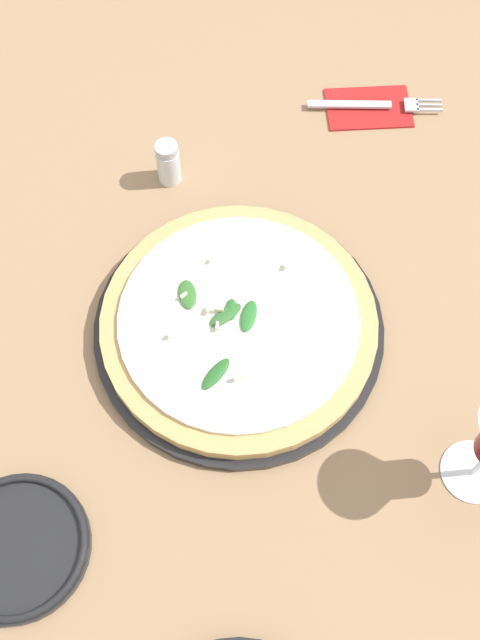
{
  "coord_description": "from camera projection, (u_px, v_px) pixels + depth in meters",
  "views": [
    {
      "loc": [
        0.09,
        -0.43,
        0.83
      ],
      "look_at": [
        0.0,
        -0.04,
        0.03
      ],
      "focal_mm": 42.0,
      "sensor_mm": 36.0,
      "label": 1
    }
  ],
  "objects": [
    {
      "name": "ground_plane",
      "position": [
        245.0,
        306.0,
        0.94
      ],
      "size": [
        6.0,
        6.0,
        0.0
      ],
      "primitive_type": "plane",
      "color": "#9E7A56"
    },
    {
      "name": "fork",
      "position": [
        374.0,
        105.0,
        1.08
      ],
      "size": [
        0.19,
        0.05,
        0.0
      ],
      "rotation": [
        0.0,
        0.0,
        0.19
      ],
      "color": "silver",
      "rests_on": "ground_plane"
    },
    {
      "name": "side_plate_white",
      "position": [
        16.0,
        547.0,
        0.79
      ],
      "size": [
        0.16,
        0.16,
        0.02
      ],
      "color": "black",
      "rests_on": "ground_plane"
    },
    {
      "name": "napkin",
      "position": [
        369.0,
        107.0,
        1.08
      ],
      "size": [
        0.14,
        0.11,
        0.01
      ],
      "rotation": [
        0.0,
        0.0,
        0.27
      ],
      "color": "#B21E1E",
      "rests_on": "ground_plane"
    },
    {
      "name": "pizza_arugula_main",
      "position": [
        240.0,
        325.0,
        0.91
      ],
      "size": [
        0.35,
        0.35,
        0.05
      ],
      "color": "black",
      "rests_on": "ground_plane"
    },
    {
      "name": "shaker_pepper",
      "position": [
        168.0,
        163.0,
        1.0
      ],
      "size": [
        0.03,
        0.03,
        0.07
      ],
      "color": "silver",
      "rests_on": "ground_plane"
    }
  ]
}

